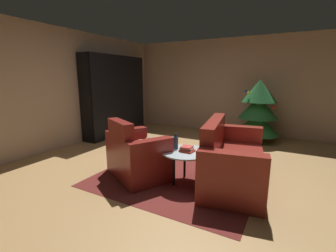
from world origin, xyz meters
name	(u,v)px	position (x,y,z in m)	size (l,w,h in m)	color
ground_plane	(171,172)	(0.00, 0.00, 0.00)	(7.84, 7.84, 0.00)	tan
wall_back	(228,86)	(0.00, 3.30, 1.26)	(5.55, 0.06, 2.52)	tan
wall_left	(54,89)	(-2.74, 0.00, 1.26)	(0.06, 6.65, 2.52)	tan
area_rug	(176,177)	(0.16, -0.15, 0.00)	(2.34, 1.95, 0.01)	maroon
bookshelf_unit	(119,97)	(-2.47, 1.68, 1.00)	(0.40, 1.98, 2.04)	black
armchair_red	(136,157)	(-0.39, -0.40, 0.32)	(1.18, 1.05, 0.90)	maroon
couch_red	(231,161)	(0.93, 0.12, 0.31)	(1.06, 1.80, 0.91)	maroon
coffee_table	(186,154)	(0.35, -0.22, 0.42)	(0.69, 0.69, 0.47)	black
book_stack_on_table	(187,149)	(0.37, -0.21, 0.50)	(0.20, 0.19, 0.07)	red
bottle_on_table	(176,143)	(0.17, -0.17, 0.56)	(0.07, 0.07, 0.23)	navy
decorated_tree	(258,110)	(0.91, 2.64, 0.75)	(1.00, 1.00, 1.45)	brown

